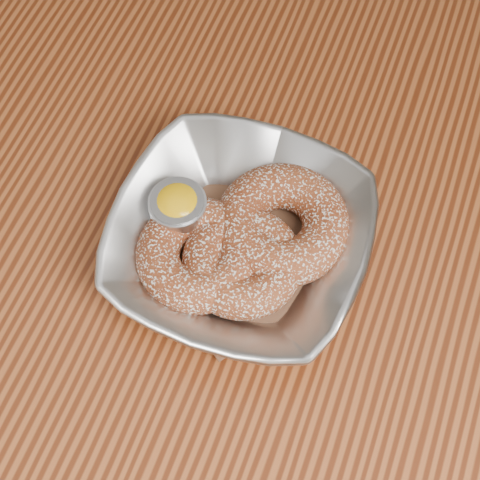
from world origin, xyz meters
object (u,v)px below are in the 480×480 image
(donut_extra, at_px, (198,255))
(ramekin, at_px, (179,211))
(donut_back, at_px, (282,224))
(table, at_px, (198,251))
(serving_bowl, at_px, (240,242))
(donut_front, at_px, (242,262))

(donut_extra, xyz_separation_m, ramekin, (-0.03, 0.03, 0.01))
(donut_back, xyz_separation_m, ramekin, (-0.09, -0.02, 0.00))
(table, distance_m, serving_bowl, 0.14)
(table, xyz_separation_m, serving_bowl, (0.06, -0.03, 0.13))
(donut_extra, bearing_deg, donut_front, 10.02)
(donut_back, relative_size, ramekin, 2.30)
(serving_bowl, bearing_deg, table, 150.75)
(ramekin, bearing_deg, donut_extra, -44.84)
(serving_bowl, height_order, ramekin, ramekin)
(serving_bowl, relative_size, donut_back, 1.88)
(serving_bowl, height_order, donut_back, serving_bowl)
(table, relative_size, ramekin, 23.68)
(donut_back, bearing_deg, donut_front, -113.34)
(serving_bowl, xyz_separation_m, donut_front, (0.01, -0.02, 0.00))
(ramekin, bearing_deg, donut_front, -19.23)
(table, bearing_deg, ramekin, -88.05)
(donut_front, distance_m, ramekin, 0.07)
(donut_front, relative_size, donut_extra, 0.97)
(donut_front, xyz_separation_m, ramekin, (-0.07, 0.02, 0.01))
(table, relative_size, donut_front, 11.68)
(serving_bowl, height_order, donut_extra, serving_bowl)
(serving_bowl, bearing_deg, ramekin, 174.70)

